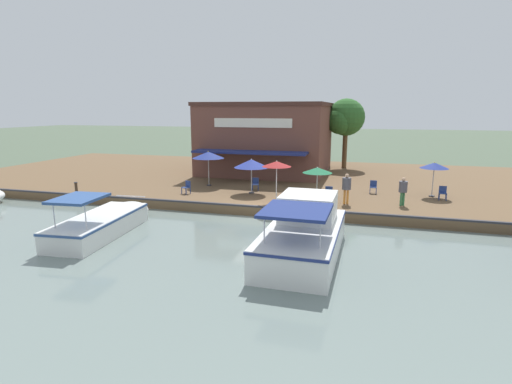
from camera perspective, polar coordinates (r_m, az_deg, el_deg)
The scene contains 21 objects.
ground_plane at distance 22.88m, azimuth 0.38°, elevation -3.74°, with size 220.00×220.00×0.00m, color #4C5B47.
quay_deck at distance 33.30m, azimuth 5.37°, elevation 1.65°, with size 22.00×56.00×0.60m, color brown.
quay_edge_fender at distance 22.81m, azimuth 0.45°, elevation -2.10°, with size 0.20×50.40×0.10m, color #2D2D33.
waterfront_restaurant at distance 35.99m, azimuth 1.68°, elevation 7.81°, with size 11.75×10.58×6.07m.
patio_umbrella_mid_patio_right at distance 26.38m, azimuth -0.66°, elevation 4.10°, with size 2.29×2.29×2.31m.
patio_umbrella_by_entrance at distance 23.77m, azimuth 8.77°, elevation 3.08°, with size 1.74×1.74×2.20m.
patio_umbrella_far_corner at distance 27.73m, azimuth 24.13°, elevation 3.46°, with size 1.75×1.75×2.24m.
patio_umbrella_near_quay_edge at distance 23.74m, azimuth 2.97°, elevation 3.99°, with size 1.74×1.74×2.53m.
patio_umbrella_mid_patio_left at distance 29.19m, azimuth -6.83°, elevation 5.27°, with size 2.29×2.29×2.54m.
cafe_chair_facing_river at distance 27.70m, azimuth 16.41°, elevation 0.80°, with size 0.44×0.44×0.85m.
cafe_chair_mid_patio at distance 27.23m, azimuth 25.13°, elevation -0.03°, with size 0.46×0.46×0.85m.
cafe_chair_beside_entrance at distance 27.60m, azimuth -0.08°, elevation 1.24°, with size 0.52×0.52×0.85m.
cafe_chair_under_first_umbrella at distance 24.93m, azimuth 10.33°, elevation -0.09°, with size 0.45×0.45×0.85m.
cafe_chair_far_corner_seat at distance 26.85m, azimuth -9.87°, elevation 0.77°, with size 0.57×0.57×0.85m.
person_at_quay_edge at distance 24.02m, azimuth 12.82°, elevation 1.00°, with size 0.51×0.51×1.82m.
person_mid_patio at distance 24.55m, azimuth 20.27°, elevation 0.52°, with size 0.47×0.47×1.66m.
motorboat_distant_upstream at distance 17.54m, azimuth 7.19°, elevation -5.45°, with size 8.11×3.04×2.42m.
motorboat_mid_row at distance 21.35m, azimuth -20.61°, elevation -3.87°, with size 7.19×2.73×2.22m.
mooring_post at distance 28.83m, azimuth -24.30°, elevation 0.52°, with size 0.22×0.22×0.81m.
tree_behind_restaurant at distance 40.47m, azimuth 2.64°, elevation 9.35°, with size 3.49×3.33×5.59m.
tree_downstream_bank at distance 38.82m, azimuth 12.53°, elevation 10.20°, with size 3.64×3.46×6.50m.
Camera 1 is at (21.27, 5.80, 6.12)m, focal length 28.00 mm.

